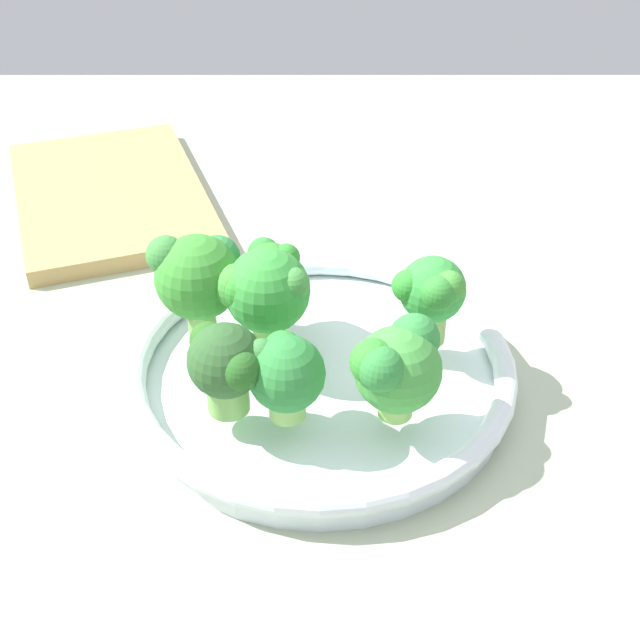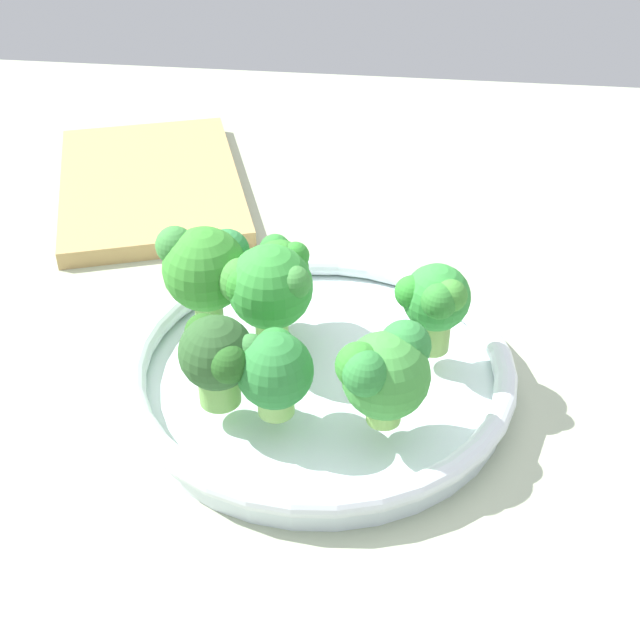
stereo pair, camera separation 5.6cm
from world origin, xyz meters
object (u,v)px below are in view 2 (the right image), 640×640
at_px(broccoli_floret_2, 277,268).
at_px(broccoli_floret_6, 435,301).
at_px(broccoli_floret_0, 217,356).
at_px(broccoli_floret_3, 206,267).
at_px(bowl, 320,371).
at_px(broccoli_floret_1, 384,372).
at_px(cutting_board, 150,184).
at_px(broccoli_floret_4, 274,369).
at_px(broccoli_floret_5, 266,288).

distance_m(broccoli_floret_2, broccoli_floret_6, 0.12).
relative_size(broccoli_floret_0, broccoli_floret_2, 1.10).
height_order(broccoli_floret_2, broccoli_floret_6, broccoli_floret_6).
bearing_deg(broccoli_floret_6, broccoli_floret_3, -94.90).
xyz_separation_m(bowl, broccoli_floret_1, (0.06, 0.05, 0.05)).
xyz_separation_m(broccoli_floret_1, cutting_board, (-0.33, -0.25, -0.06)).
distance_m(broccoli_floret_0, broccoli_floret_2, 0.11).
height_order(broccoli_floret_6, cutting_board, broccoli_floret_6).
bearing_deg(broccoli_floret_3, broccoli_floret_4, 35.70).
bearing_deg(broccoli_floret_0, broccoli_floret_6, 117.34).
bearing_deg(broccoli_floret_2, broccoli_floret_4, 8.30).
distance_m(broccoli_floret_1, broccoli_floret_4, 0.07).
height_order(broccoli_floret_0, broccoli_floret_1, broccoli_floret_1).
distance_m(broccoli_floret_2, broccoli_floret_5, 0.04).
bearing_deg(broccoli_floret_1, broccoli_floret_0, -93.03).
bearing_deg(broccoli_floret_3, broccoli_floret_5, 68.81).
relative_size(broccoli_floret_0, broccoli_floret_4, 1.09).
distance_m(broccoli_floret_2, broccoli_floret_3, 0.05).
relative_size(broccoli_floret_0, broccoli_floret_5, 0.84).
distance_m(broccoli_floret_3, broccoli_floret_6, 0.16).
distance_m(broccoli_floret_0, cutting_board, 0.36).
xyz_separation_m(broccoli_floret_0, broccoli_floret_6, (-0.07, 0.13, 0.00)).
xyz_separation_m(broccoli_floret_1, broccoli_floret_2, (-0.11, -0.08, -0.00)).
height_order(bowl, broccoli_floret_1, broccoli_floret_1).
bearing_deg(broccoli_floret_5, broccoli_floret_0, -17.10).
height_order(broccoli_floret_1, broccoli_floret_5, broccoli_floret_5).
distance_m(broccoli_floret_4, cutting_board, 0.38).
relative_size(broccoli_floret_1, broccoli_floret_6, 0.99).
distance_m(broccoli_floret_2, cutting_board, 0.28).
height_order(broccoli_floret_3, broccoli_floret_5, broccoli_floret_3).
distance_m(bowl, broccoli_floret_2, 0.08).
distance_m(bowl, broccoli_floret_1, 0.09).
relative_size(broccoli_floret_1, broccoli_floret_5, 0.87).
distance_m(bowl, broccoli_floret_4, 0.08).
bearing_deg(broccoli_floret_4, broccoli_floret_3, -144.30).
relative_size(broccoli_floret_1, broccoli_floret_2, 1.14).
xyz_separation_m(broccoli_floret_1, broccoli_floret_6, (-0.07, 0.03, 0.00)).
distance_m(broccoli_floret_4, broccoli_floret_5, 0.07).
bearing_deg(broccoli_floret_0, cutting_board, -156.15).
bearing_deg(cutting_board, broccoli_floret_4, 28.69).
relative_size(broccoli_floret_2, broccoli_floret_4, 0.99).
xyz_separation_m(broccoli_floret_4, broccoli_floret_6, (-0.07, 0.10, 0.01)).
bearing_deg(bowl, broccoli_floret_2, -144.09).
height_order(broccoli_floret_1, broccoli_floret_2, broccoli_floret_1).
bearing_deg(broccoli_floret_1, broccoli_floret_6, 158.53).
distance_m(broccoli_floret_1, broccoli_floret_5, 0.11).
bearing_deg(broccoli_floret_4, broccoli_floret_5, -166.55).
bearing_deg(bowl, cutting_board, -143.47).
distance_m(bowl, broccoli_floret_0, 0.09).
bearing_deg(broccoli_floret_1, broccoli_floret_3, -124.21).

